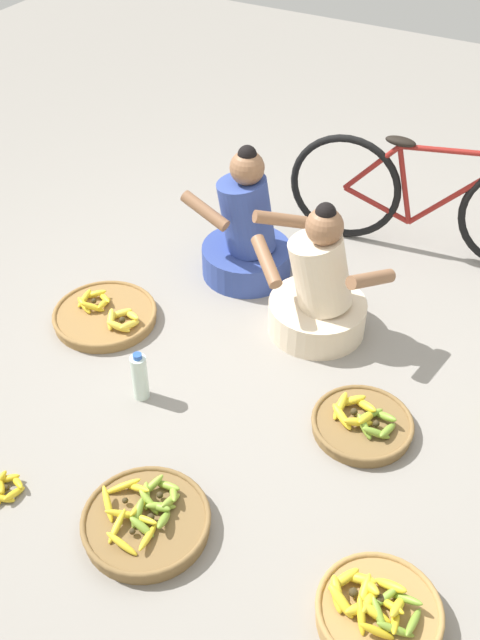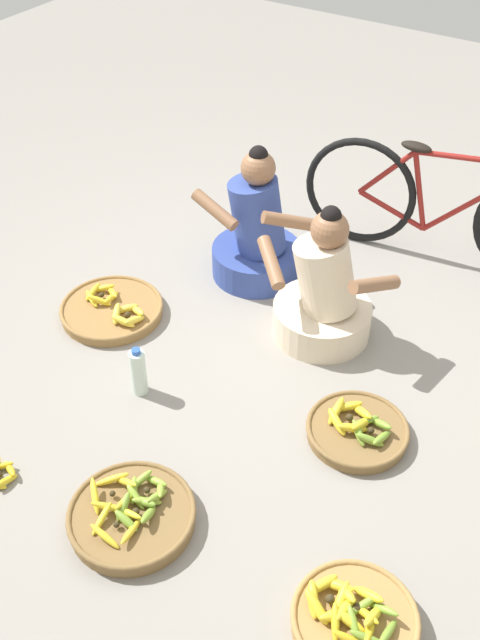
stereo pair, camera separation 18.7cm
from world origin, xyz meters
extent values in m
plane|color=gray|center=(0.00, 0.00, 0.00)|extent=(10.00, 10.00, 0.00)
cylinder|color=beige|center=(0.19, 0.30, 0.09)|extent=(0.52, 0.52, 0.18)
cylinder|color=beige|center=(0.19, 0.30, 0.37)|extent=(0.41, 0.35, 0.44)
sphere|color=#8C6042|center=(0.19, 0.30, 0.65)|extent=(0.19, 0.19, 0.19)
sphere|color=black|center=(0.19, 0.30, 0.73)|extent=(0.10, 0.10, 0.10)
cylinder|color=#8C6042|center=(-0.05, 0.16, 0.45)|extent=(0.27, 0.26, 0.16)
cylinder|color=#8C6042|center=(0.47, 0.27, 0.45)|extent=(0.18, 0.31, 0.16)
cylinder|color=#334793|center=(-0.38, 0.57, 0.09)|extent=(0.52, 0.52, 0.18)
cylinder|color=#334793|center=(-0.38, 0.57, 0.39)|extent=(0.41, 0.36, 0.46)
sphere|color=#8C6042|center=(-0.38, 0.57, 0.69)|extent=(0.19, 0.19, 0.19)
sphere|color=black|center=(-0.38, 0.57, 0.77)|extent=(0.10, 0.10, 0.10)
cylinder|color=#8C6042|center=(-0.54, 0.38, 0.48)|extent=(0.31, 0.12, 0.16)
cylinder|color=#8C6042|center=(-0.14, 0.50, 0.48)|extent=(0.27, 0.27, 0.16)
torus|color=black|center=(-0.05, 1.21, 0.34)|extent=(0.68, 0.14, 0.68)
cylinder|color=maroon|center=(0.62, 1.30, 0.45)|extent=(0.55, 0.11, 0.55)
cylinder|color=maroon|center=(0.30, 1.26, 0.43)|extent=(0.15, 0.05, 0.49)
cylinder|color=maroon|center=(0.56, 1.29, 0.69)|extent=(0.65, 0.12, 0.08)
cylinder|color=maroon|center=(0.16, 1.24, 0.27)|extent=(0.42, 0.09, 0.18)
cylinder|color=maroon|center=(0.10, 1.23, 0.50)|extent=(0.32, 0.08, 0.35)
ellipsoid|color=black|center=(0.24, 1.25, 0.70)|extent=(0.18, 0.08, 0.05)
cylinder|color=olive|center=(-0.85, -0.19, 0.03)|extent=(0.55, 0.55, 0.05)
torus|color=olive|center=(-0.85, -0.19, 0.05)|extent=(0.57, 0.57, 0.02)
ellipsoid|color=yellow|center=(-0.64, -0.23, 0.08)|extent=(0.07, 0.14, 0.07)
ellipsoid|color=yellow|center=(-0.68, -0.17, 0.08)|extent=(0.14, 0.09, 0.07)
ellipsoid|color=yellow|center=(-0.75, -0.18, 0.08)|extent=(0.12, 0.12, 0.06)
ellipsoid|color=yellow|center=(-0.75, -0.25, 0.09)|extent=(0.10, 0.14, 0.08)
ellipsoid|color=yellow|center=(-0.69, -0.28, 0.08)|extent=(0.14, 0.07, 0.08)
sphere|color=#382D19|center=(-0.70, -0.22, 0.08)|extent=(0.03, 0.03, 0.03)
ellipsoid|color=yellow|center=(-0.88, -0.15, 0.08)|extent=(0.06, 0.14, 0.06)
ellipsoid|color=yellow|center=(-0.91, -0.11, 0.08)|extent=(0.14, 0.10, 0.06)
ellipsoid|color=yellow|center=(-0.97, -0.11, 0.08)|extent=(0.13, 0.10, 0.07)
ellipsoid|color=yellow|center=(-1.00, -0.17, 0.08)|extent=(0.05, 0.14, 0.06)
ellipsoid|color=yellow|center=(-0.96, -0.21, 0.08)|extent=(0.14, 0.09, 0.06)
ellipsoid|color=yellow|center=(-0.91, -0.21, 0.09)|extent=(0.13, 0.10, 0.09)
sphere|color=#382D19|center=(-0.94, -0.16, 0.08)|extent=(0.03, 0.03, 0.03)
cylinder|color=#A87F47|center=(1.08, -1.11, 0.04)|extent=(0.45, 0.45, 0.09)
torus|color=#A87F47|center=(1.08, -1.11, 0.09)|extent=(0.47, 0.47, 0.02)
ellipsoid|color=olive|center=(1.20, -1.11, 0.11)|extent=(0.04, 0.15, 0.06)
ellipsoid|color=olive|center=(1.15, -1.05, 0.12)|extent=(0.15, 0.05, 0.09)
ellipsoid|color=olive|center=(1.08, -1.08, 0.11)|extent=(0.10, 0.14, 0.08)
ellipsoid|color=olive|center=(1.09, -1.16, 0.11)|extent=(0.12, 0.13, 0.08)
ellipsoid|color=olive|center=(1.16, -1.17, 0.11)|extent=(0.15, 0.07, 0.07)
sphere|color=#382D19|center=(1.14, -1.11, 0.11)|extent=(0.03, 0.03, 0.03)
ellipsoid|color=yellow|center=(1.13, -1.09, 0.12)|extent=(0.05, 0.14, 0.09)
ellipsoid|color=yellow|center=(1.08, -1.03, 0.12)|extent=(0.15, 0.06, 0.09)
ellipsoid|color=yellow|center=(1.01, -1.09, 0.12)|extent=(0.05, 0.15, 0.08)
ellipsoid|color=yellow|center=(1.07, -1.15, 0.12)|extent=(0.15, 0.04, 0.07)
sphere|color=#382D19|center=(1.07, -1.09, 0.11)|extent=(0.03, 0.03, 0.03)
ellipsoid|color=yellow|center=(1.03, -1.12, 0.11)|extent=(0.05, 0.14, 0.07)
ellipsoid|color=yellow|center=(1.01, -1.06, 0.12)|extent=(0.14, 0.11, 0.09)
ellipsoid|color=yellow|center=(0.97, -1.05, 0.12)|extent=(0.14, 0.05, 0.08)
ellipsoid|color=yellow|center=(0.92, -1.08, 0.11)|extent=(0.11, 0.14, 0.07)
ellipsoid|color=yellow|center=(0.92, -1.15, 0.12)|extent=(0.11, 0.14, 0.08)
ellipsoid|color=yellow|center=(0.95, -1.17, 0.12)|extent=(0.15, 0.09, 0.09)
ellipsoid|color=yellow|center=(1.02, -1.15, 0.11)|extent=(0.12, 0.13, 0.06)
sphere|color=#382D19|center=(0.97, -1.11, 0.11)|extent=(0.04, 0.04, 0.04)
ellipsoid|color=gold|center=(1.14, -1.14, 0.11)|extent=(0.06, 0.14, 0.07)
ellipsoid|color=gold|center=(1.11, -1.09, 0.12)|extent=(0.14, 0.08, 0.08)
ellipsoid|color=gold|center=(1.03, -1.13, 0.11)|extent=(0.08, 0.14, 0.06)
ellipsoid|color=gold|center=(1.03, -1.18, 0.12)|extent=(0.09, 0.13, 0.08)
ellipsoid|color=gold|center=(1.10, -1.21, 0.12)|extent=(0.14, 0.07, 0.08)
sphere|color=#382D19|center=(1.08, -1.15, 0.11)|extent=(0.03, 0.03, 0.03)
cylinder|color=brown|center=(0.68, -0.26, 0.03)|extent=(0.46, 0.46, 0.05)
torus|color=brown|center=(0.68, -0.26, 0.05)|extent=(0.48, 0.48, 0.02)
ellipsoid|color=olive|center=(0.80, -0.28, 0.08)|extent=(0.06, 0.14, 0.06)
ellipsoid|color=olive|center=(0.77, -0.21, 0.09)|extent=(0.14, 0.08, 0.08)
ellipsoid|color=olive|center=(0.70, -0.22, 0.08)|extent=(0.12, 0.13, 0.06)
ellipsoid|color=olive|center=(0.70, -0.31, 0.08)|extent=(0.13, 0.12, 0.07)
ellipsoid|color=olive|center=(0.77, -0.32, 0.08)|extent=(0.14, 0.08, 0.08)
sphere|color=#382D19|center=(0.74, -0.26, 0.08)|extent=(0.03, 0.03, 0.03)
ellipsoid|color=yellow|center=(0.69, -0.26, 0.09)|extent=(0.07, 0.16, 0.09)
ellipsoid|color=yellow|center=(0.66, -0.19, 0.09)|extent=(0.15, 0.11, 0.09)
ellipsoid|color=yellow|center=(0.59, -0.19, 0.08)|extent=(0.15, 0.12, 0.08)
ellipsoid|color=yellow|center=(0.56, -0.25, 0.09)|extent=(0.04, 0.15, 0.09)
ellipsoid|color=yellow|center=(0.59, -0.30, 0.08)|extent=(0.15, 0.12, 0.08)
ellipsoid|color=yellow|center=(0.67, -0.30, 0.09)|extent=(0.14, 0.13, 0.08)
sphere|color=#382D19|center=(0.63, -0.25, 0.08)|extent=(0.04, 0.04, 0.04)
cylinder|color=brown|center=(0.10, -1.19, 0.03)|extent=(0.52, 0.52, 0.06)
torus|color=brown|center=(0.10, -1.19, 0.06)|extent=(0.53, 0.53, 0.02)
ellipsoid|color=olive|center=(0.18, -1.17, 0.10)|extent=(0.06, 0.13, 0.08)
ellipsoid|color=olive|center=(0.13, -1.13, 0.09)|extent=(0.13, 0.04, 0.07)
ellipsoid|color=olive|center=(0.08, -1.20, 0.10)|extent=(0.06, 0.13, 0.08)
ellipsoid|color=olive|center=(0.13, -1.24, 0.09)|extent=(0.13, 0.05, 0.07)
sphere|color=#382D19|center=(0.13, -1.19, 0.09)|extent=(0.03, 0.03, 0.03)
ellipsoid|color=#8CAD38|center=(0.16, -1.08, 0.10)|extent=(0.04, 0.13, 0.08)
ellipsoid|color=#8CAD38|center=(0.15, -1.04, 0.09)|extent=(0.10, 0.12, 0.07)
ellipsoid|color=#8CAD38|center=(0.10, -1.02, 0.09)|extent=(0.13, 0.03, 0.06)
ellipsoid|color=#8CAD38|center=(0.05, -1.05, 0.09)|extent=(0.08, 0.13, 0.08)
ellipsoid|color=#8CAD38|center=(0.05, -1.11, 0.09)|extent=(0.10, 0.13, 0.06)
ellipsoid|color=#8CAD38|center=(0.08, -1.13, 0.09)|extent=(0.13, 0.07, 0.08)
ellipsoid|color=#8CAD38|center=(0.14, -1.12, 0.09)|extent=(0.12, 0.10, 0.06)
sphere|color=#382D19|center=(0.10, -1.08, 0.09)|extent=(0.03, 0.03, 0.03)
ellipsoid|color=yellow|center=(0.06, -1.16, 0.09)|extent=(0.04, 0.16, 0.08)
ellipsoid|color=yellow|center=(0.00, -1.10, 0.10)|extent=(0.16, 0.05, 0.09)
ellipsoid|color=yellow|center=(-0.06, -1.11, 0.09)|extent=(0.14, 0.13, 0.07)
ellipsoid|color=yellow|center=(-0.06, -1.22, 0.10)|extent=(0.14, 0.13, 0.09)
ellipsoid|color=yellow|center=(0.03, -1.23, 0.09)|extent=(0.15, 0.11, 0.08)
sphere|color=#382D19|center=(-0.01, -1.17, 0.09)|extent=(0.03, 0.03, 0.03)
ellipsoid|color=yellow|center=(0.17, -1.26, 0.08)|extent=(0.05, 0.16, 0.05)
ellipsoid|color=yellow|center=(0.10, -1.21, 0.09)|extent=(0.15, 0.03, 0.07)
ellipsoid|color=yellow|center=(0.04, -1.28, 0.09)|extent=(0.05, 0.16, 0.07)
ellipsoid|color=yellow|center=(0.10, -1.34, 0.09)|extent=(0.15, 0.03, 0.07)
sphere|color=#382D19|center=(0.10, -1.27, 0.09)|extent=(0.03, 0.03, 0.03)
ellipsoid|color=gold|center=(-0.48, -1.33, 0.02)|extent=(0.04, 0.12, 0.06)
ellipsoid|color=gold|center=(-0.51, -1.28, 0.02)|extent=(0.12, 0.08, 0.06)
ellipsoid|color=gold|center=(-0.56, -1.28, 0.02)|extent=(0.11, 0.09, 0.06)
cylinder|color=silver|center=(-0.34, -0.57, 0.13)|extent=(0.08, 0.08, 0.25)
cylinder|color=#2D59B7|center=(-0.34, -0.57, 0.26)|extent=(0.04, 0.04, 0.02)
camera|label=1|loc=(1.30, -2.58, 2.63)|focal=41.86mm
camera|label=2|loc=(1.46, -2.48, 2.63)|focal=41.86mm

